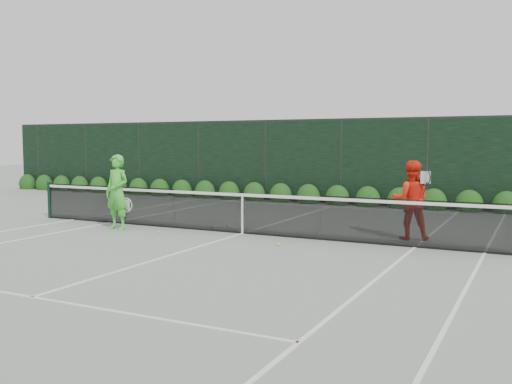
% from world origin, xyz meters
% --- Properties ---
extents(ground, '(80.00, 80.00, 0.00)m').
position_xyz_m(ground, '(0.00, 0.00, 0.00)').
color(ground, gray).
rests_on(ground, ground).
extents(tennis_net, '(12.90, 0.10, 1.07)m').
position_xyz_m(tennis_net, '(-0.02, 0.00, 0.53)').
color(tennis_net, '#103221').
rests_on(tennis_net, ground).
extents(player_woman, '(0.73, 0.51, 1.90)m').
position_xyz_m(player_woman, '(-3.17, -0.81, 0.95)').
color(player_woman, green).
rests_on(player_woman, ground).
extents(player_man, '(1.02, 0.88, 1.80)m').
position_xyz_m(player_man, '(3.80, 1.01, 0.90)').
color(player_man, red).
rests_on(player_man, ground).
extents(court_lines, '(11.03, 23.83, 0.01)m').
position_xyz_m(court_lines, '(0.00, 0.00, 0.01)').
color(court_lines, white).
rests_on(court_lines, ground).
extents(windscreen_fence, '(32.00, 21.07, 3.06)m').
position_xyz_m(windscreen_fence, '(0.00, -2.71, 1.51)').
color(windscreen_fence, black).
rests_on(windscreen_fence, ground).
extents(hedge_row, '(31.66, 0.65, 0.94)m').
position_xyz_m(hedge_row, '(-0.00, 7.15, 0.23)').
color(hedge_row, '#14330E').
rests_on(hedge_row, ground).
extents(tennis_balls, '(3.41, 2.09, 0.07)m').
position_xyz_m(tennis_balls, '(-0.15, 0.02, 0.03)').
color(tennis_balls, '#CEE132').
rests_on(tennis_balls, ground).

